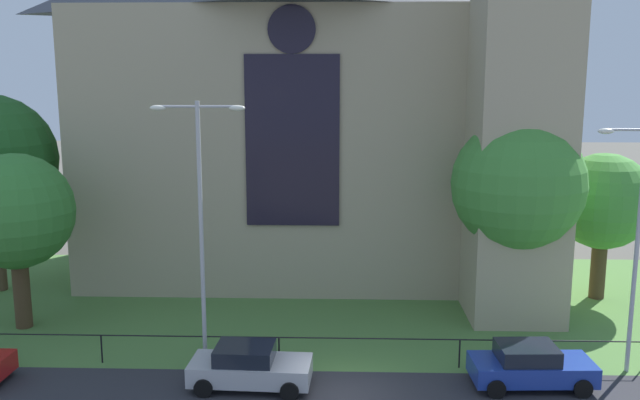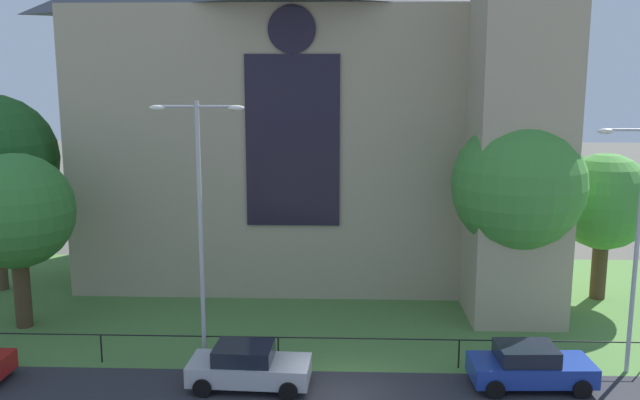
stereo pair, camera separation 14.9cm
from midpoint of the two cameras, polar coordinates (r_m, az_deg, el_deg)
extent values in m
plane|color=#56544C|center=(33.34, 1.83, -8.42)|extent=(160.00, 160.00, 0.00)
cube|color=#517F3D|center=(31.45, 1.81, -9.59)|extent=(120.00, 20.00, 0.01)
cube|color=tan|center=(38.05, -1.47, 4.74)|extent=(22.00, 12.00, 14.00)
cube|color=black|center=(31.97, -2.16, 4.92)|extent=(4.40, 0.16, 8.00)
cylinder|color=black|center=(31.89, -2.23, 14.07)|extent=(2.20, 0.15, 2.20)
cube|color=tan|center=(30.79, 16.56, 6.71)|extent=(4.00, 4.00, 18.00)
cylinder|color=black|center=(26.03, -3.35, -11.39)|extent=(26.94, 0.05, 0.05)
cylinder|color=black|center=(27.68, -17.66, -11.75)|extent=(0.07, 0.07, 1.10)
cylinder|color=black|center=(26.24, -3.34, -12.51)|extent=(0.07, 0.07, 1.10)
cylinder|color=black|center=(26.49, 11.69, -12.49)|extent=(0.06, 0.07, 1.10)
cylinder|color=#4C3823|center=(35.96, 22.40, -5.24)|extent=(0.73, 0.73, 3.09)
sphere|color=#428C38|center=(35.26, 22.77, -0.10)|extent=(4.62, 4.62, 4.62)
cylinder|color=brown|center=(31.36, 15.98, -6.26)|extent=(0.64, 0.64, 3.96)
sphere|color=#428C38|center=(30.46, 16.37, 1.21)|extent=(5.73, 5.73, 5.73)
cylinder|color=#4C3823|center=(32.23, -23.51, -6.91)|extent=(0.70, 0.70, 3.29)
sphere|color=#387F33|center=(31.43, -23.96, -0.83)|extent=(4.90, 4.90, 4.90)
cylinder|color=#B2B2B7|center=(25.18, -9.76, -3.11)|extent=(0.16, 0.16, 9.87)
cylinder|color=#B2B2B7|center=(24.68, -11.71, 7.67)|extent=(1.40, 0.10, 0.10)
cylinder|color=#B2B2B7|center=(24.39, -8.48, 7.74)|extent=(1.40, 0.10, 0.10)
ellipsoid|color=white|center=(24.86, -13.28, 7.51)|extent=(0.57, 0.26, 0.20)
ellipsoid|color=white|center=(24.27, -6.84, 7.65)|extent=(0.57, 0.26, 0.20)
cylinder|color=#B2B2B7|center=(26.87, 25.08, -3.96)|extent=(0.16, 0.16, 9.09)
cylinder|color=#B2B2B7|center=(25.93, 24.39, 5.36)|extent=(1.40, 0.10, 0.10)
ellipsoid|color=white|center=(25.68, 22.93, 5.32)|extent=(0.57, 0.26, 0.20)
cylinder|color=black|center=(28.20, -24.90, -12.33)|extent=(0.65, 0.24, 0.64)
cube|color=#B7B7BC|center=(24.65, -5.71, -13.96)|extent=(4.28, 1.99, 0.70)
cube|color=black|center=(24.43, -6.21, -12.60)|extent=(2.07, 1.69, 0.55)
cylinder|color=black|center=(25.37, -1.96, -13.89)|extent=(0.65, 0.25, 0.64)
cylinder|color=black|center=(23.76, -2.48, -15.67)|extent=(0.65, 0.25, 0.64)
cylinder|color=black|center=(25.86, -8.63, -13.53)|extent=(0.65, 0.25, 0.64)
cylinder|color=black|center=(24.27, -9.64, -15.22)|extent=(0.65, 0.25, 0.64)
cube|color=#1E3899|center=(25.65, 17.37, -13.40)|extent=(4.28, 1.99, 0.70)
cube|color=black|center=(25.35, 17.01, -12.13)|extent=(2.07, 1.69, 0.55)
cylinder|color=black|center=(27.01, 19.80, -12.97)|extent=(0.65, 0.25, 0.64)
cylinder|color=black|center=(25.48, 21.22, -14.52)|extent=(0.65, 0.25, 0.64)
cylinder|color=black|center=(26.17, 13.58, -13.41)|extent=(0.65, 0.25, 0.64)
cylinder|color=black|center=(24.59, 14.61, -15.07)|extent=(0.65, 0.25, 0.64)
camera|label=1|loc=(0.07, -89.86, 0.03)|focal=38.29mm
camera|label=2|loc=(0.07, 90.14, -0.03)|focal=38.29mm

